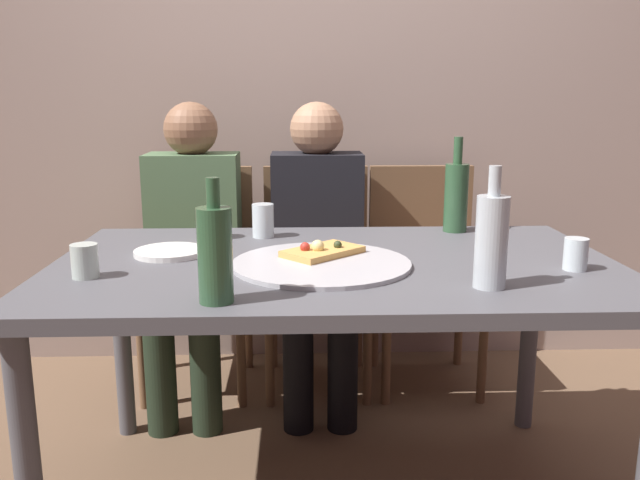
% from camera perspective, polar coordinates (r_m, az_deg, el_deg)
% --- Properties ---
extents(back_wall, '(6.00, 0.10, 2.60)m').
position_cam_1_polar(back_wall, '(2.96, 0.01, 14.54)').
color(back_wall, gray).
rests_on(back_wall, ground_plane).
extents(dining_table, '(1.57, 0.95, 0.74)m').
position_cam_1_polar(dining_table, '(1.86, 1.33, -3.97)').
color(dining_table, '#4C4C51').
rests_on(dining_table, ground_plane).
extents(pizza_tray, '(0.49, 0.49, 0.01)m').
position_cam_1_polar(pizza_tray, '(1.77, 0.12, -2.08)').
color(pizza_tray, '#ADADB2').
rests_on(pizza_tray, dining_table).
extents(pizza_slice_last, '(0.25, 0.24, 0.05)m').
position_cam_1_polar(pizza_slice_last, '(1.85, 0.18, -0.94)').
color(pizza_slice_last, tan).
rests_on(pizza_slice_last, pizza_tray).
extents(wine_bottle, '(0.08, 0.08, 0.32)m').
position_cam_1_polar(wine_bottle, '(2.26, 11.76, 3.82)').
color(wine_bottle, '#2D5133').
rests_on(wine_bottle, dining_table).
extents(beer_bottle, '(0.08, 0.08, 0.28)m').
position_cam_1_polar(beer_bottle, '(1.46, -9.12, -1.12)').
color(beer_bottle, '#2D5133').
rests_on(beer_bottle, dining_table).
extents(water_bottle, '(0.08, 0.08, 0.29)m').
position_cam_1_polar(water_bottle, '(1.60, 14.69, 0.03)').
color(water_bottle, '#B2BCC1').
rests_on(water_bottle, dining_table).
extents(tumbler_near, '(0.08, 0.08, 0.10)m').
position_cam_1_polar(tumbler_near, '(2.14, -9.65, 1.43)').
color(tumbler_near, beige).
rests_on(tumbler_near, dining_table).
extents(tumbler_far, '(0.06, 0.06, 0.09)m').
position_cam_1_polar(tumbler_far, '(1.85, 21.36, -1.15)').
color(tumbler_far, silver).
rests_on(tumbler_far, dining_table).
extents(wine_glass, '(0.07, 0.07, 0.09)m').
position_cam_1_polar(wine_glass, '(1.76, -19.79, -1.72)').
color(wine_glass, '#B7C6BC').
rests_on(wine_glass, dining_table).
extents(short_glass, '(0.07, 0.07, 0.11)m').
position_cam_1_polar(short_glass, '(2.14, -4.98, 1.69)').
color(short_glass, silver).
rests_on(short_glass, dining_table).
extents(plate_stack, '(0.21, 0.21, 0.02)m').
position_cam_1_polar(plate_stack, '(1.95, -12.92, -1.03)').
color(plate_stack, white).
rests_on(plate_stack, dining_table).
extents(chair_left, '(0.44, 0.44, 0.90)m').
position_cam_1_polar(chair_left, '(2.77, -10.52, -1.94)').
color(chair_left, brown).
rests_on(chair_left, ground_plane).
extents(chair_middle, '(0.44, 0.44, 0.90)m').
position_cam_1_polar(chair_middle, '(2.74, -0.31, -1.89)').
color(chair_middle, brown).
rests_on(chair_middle, ground_plane).
extents(chair_right, '(0.44, 0.44, 0.90)m').
position_cam_1_polar(chair_right, '(2.79, 9.05, -1.78)').
color(chair_right, brown).
rests_on(chair_right, ground_plane).
extents(guest_in_sweater, '(0.36, 0.56, 1.17)m').
position_cam_1_polar(guest_in_sweater, '(2.59, -11.11, -0.03)').
color(guest_in_sweater, '#4C6B47').
rests_on(guest_in_sweater, ground_plane).
extents(guest_in_beanie, '(0.36, 0.56, 1.17)m').
position_cam_1_polar(guest_in_beanie, '(2.56, -0.21, 0.05)').
color(guest_in_beanie, black).
rests_on(guest_in_beanie, ground_plane).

